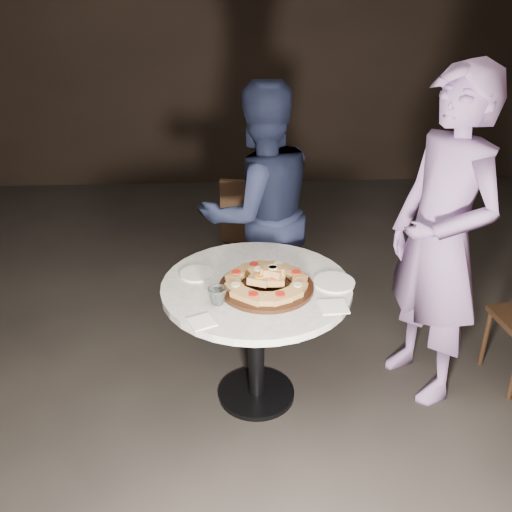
% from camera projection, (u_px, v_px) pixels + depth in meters
% --- Properties ---
extents(floor, '(7.00, 7.00, 0.00)m').
position_uv_depth(floor, '(273.00, 404.00, 3.08)').
color(floor, black).
rests_on(floor, ground).
extents(table, '(1.07, 1.07, 0.71)m').
position_uv_depth(table, '(256.00, 306.00, 2.88)').
color(table, black).
rests_on(table, ground).
extents(serving_board, '(0.49, 0.49, 0.02)m').
position_uv_depth(serving_board, '(266.00, 287.00, 2.77)').
color(serving_board, black).
rests_on(serving_board, table).
extents(focaccia_pile, '(0.41, 0.41, 0.11)m').
position_uv_depth(focaccia_pile, '(267.00, 279.00, 2.76)').
color(focaccia_pile, '#A5743F').
rests_on(focaccia_pile, serving_board).
extents(plate_left, '(0.18, 0.18, 0.01)m').
position_uv_depth(plate_left, '(197.00, 274.00, 2.90)').
color(plate_left, white).
rests_on(plate_left, table).
extents(plate_right, '(0.24, 0.24, 0.01)m').
position_uv_depth(plate_right, '(334.00, 282.00, 2.82)').
color(plate_right, white).
rests_on(plate_right, table).
extents(water_glass, '(0.09, 0.09, 0.08)m').
position_uv_depth(water_glass, '(218.00, 296.00, 2.64)').
color(water_glass, silver).
rests_on(water_glass, table).
extents(napkin_near, '(0.14, 0.14, 0.01)m').
position_uv_depth(napkin_near, '(202.00, 322.00, 2.52)').
color(napkin_near, white).
rests_on(napkin_near, table).
extents(napkin_far, '(0.13, 0.13, 0.01)m').
position_uv_depth(napkin_far, '(334.00, 307.00, 2.63)').
color(napkin_far, white).
rests_on(napkin_far, table).
extents(chair_far, '(0.48, 0.49, 0.87)m').
position_uv_depth(chair_far, '(253.00, 226.00, 3.95)').
color(chair_far, black).
rests_on(chair_far, ground).
extents(diner_navy, '(0.92, 0.82, 1.57)m').
position_uv_depth(diner_navy, '(259.00, 212.00, 3.43)').
color(diner_navy, black).
rests_on(diner_navy, ground).
extents(diner_teal, '(0.63, 0.75, 1.76)m').
position_uv_depth(diner_teal, '(441.00, 242.00, 2.85)').
color(diner_teal, '#7E649D').
rests_on(diner_teal, ground).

